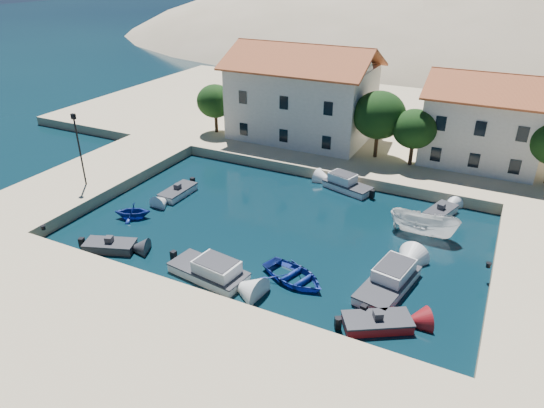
{
  "coord_description": "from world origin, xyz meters",
  "views": [
    {
      "loc": [
        13.88,
        -18.83,
        18.38
      ],
      "look_at": [
        -0.56,
        10.02,
        2.0
      ],
      "focal_mm": 32.0,
      "sensor_mm": 36.0,
      "label": 1
    }
  ],
  "objects_px": {
    "lamppost": "(78,143)",
    "cabin_cruiser_south": "(208,270)",
    "building_left": "(302,91)",
    "building_mid": "(485,118)",
    "boat_east": "(422,235)",
    "rowboat_south": "(293,280)",
    "cabin_cruiser_east": "(388,283)"
  },
  "relations": [
    {
      "from": "building_left",
      "to": "cabin_cruiser_south",
      "type": "bearing_deg",
      "value": -79.71
    },
    {
      "from": "building_mid",
      "to": "boat_east",
      "type": "height_order",
      "value": "building_mid"
    },
    {
      "from": "building_left",
      "to": "boat_east",
      "type": "xyz_separation_m",
      "value": [
        15.97,
        -13.96,
        -5.94
      ]
    },
    {
      "from": "building_mid",
      "to": "lamppost",
      "type": "xyz_separation_m",
      "value": [
        -29.5,
        -21.0,
        -0.47
      ]
    },
    {
      "from": "cabin_cruiser_south",
      "to": "cabin_cruiser_east",
      "type": "height_order",
      "value": "same"
    },
    {
      "from": "building_left",
      "to": "rowboat_south",
      "type": "bearing_deg",
      "value": -67.48
    },
    {
      "from": "building_left",
      "to": "lamppost",
      "type": "xyz_separation_m",
      "value": [
        -11.5,
        -20.0,
        -1.18
      ]
    },
    {
      "from": "building_mid",
      "to": "boat_east",
      "type": "bearing_deg",
      "value": -97.72
    },
    {
      "from": "boat_east",
      "to": "lamppost",
      "type": "bearing_deg",
      "value": 104.05
    },
    {
      "from": "building_mid",
      "to": "lamppost",
      "type": "bearing_deg",
      "value": -144.55
    },
    {
      "from": "building_left",
      "to": "cabin_cruiser_south",
      "type": "relative_size",
      "value": 2.67
    },
    {
      "from": "lamppost",
      "to": "boat_east",
      "type": "bearing_deg",
      "value": 12.4
    },
    {
      "from": "rowboat_south",
      "to": "cabin_cruiser_south",
      "type": "bearing_deg",
      "value": 130.36
    },
    {
      "from": "cabin_cruiser_south",
      "to": "rowboat_south",
      "type": "xyz_separation_m",
      "value": [
        5.08,
        2.09,
        -0.48
      ]
    },
    {
      "from": "lamppost",
      "to": "boat_east",
      "type": "relative_size",
      "value": 1.23
    },
    {
      "from": "cabin_cruiser_south",
      "to": "rowboat_south",
      "type": "height_order",
      "value": "cabin_cruiser_south"
    },
    {
      "from": "lamppost",
      "to": "cabin_cruiser_south",
      "type": "xyz_separation_m",
      "value": [
        16.14,
        -5.54,
        -4.28
      ]
    },
    {
      "from": "building_left",
      "to": "cabin_cruiser_south",
      "type": "distance_m",
      "value": 26.53
    },
    {
      "from": "cabin_cruiser_east",
      "to": "lamppost",
      "type": "bearing_deg",
      "value": 96.61
    },
    {
      "from": "building_mid",
      "to": "rowboat_south",
      "type": "xyz_separation_m",
      "value": [
        -8.28,
        -24.45,
        -5.22
      ]
    },
    {
      "from": "lamppost",
      "to": "building_mid",
      "type": "bearing_deg",
      "value": 35.45
    },
    {
      "from": "rowboat_south",
      "to": "cabin_cruiser_east",
      "type": "bearing_deg",
      "value": -54.9
    },
    {
      "from": "building_left",
      "to": "lamppost",
      "type": "relative_size",
      "value": 2.36
    },
    {
      "from": "building_mid",
      "to": "cabin_cruiser_south",
      "type": "xyz_separation_m",
      "value": [
        -13.36,
        -26.54,
        -4.75
      ]
    },
    {
      "from": "building_left",
      "to": "building_mid",
      "type": "distance_m",
      "value": 18.04
    },
    {
      "from": "building_mid",
      "to": "cabin_cruiser_south",
      "type": "distance_m",
      "value": 30.09
    },
    {
      "from": "cabin_cruiser_south",
      "to": "boat_east",
      "type": "relative_size",
      "value": 1.09
    },
    {
      "from": "building_left",
      "to": "cabin_cruiser_south",
      "type": "height_order",
      "value": "building_left"
    },
    {
      "from": "cabin_cruiser_south",
      "to": "cabin_cruiser_east",
      "type": "relative_size",
      "value": 0.95
    },
    {
      "from": "cabin_cruiser_east",
      "to": "boat_east",
      "type": "relative_size",
      "value": 1.15
    },
    {
      "from": "building_left",
      "to": "boat_east",
      "type": "relative_size",
      "value": 2.91
    },
    {
      "from": "cabin_cruiser_east",
      "to": "boat_east",
      "type": "height_order",
      "value": "cabin_cruiser_east"
    }
  ]
}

